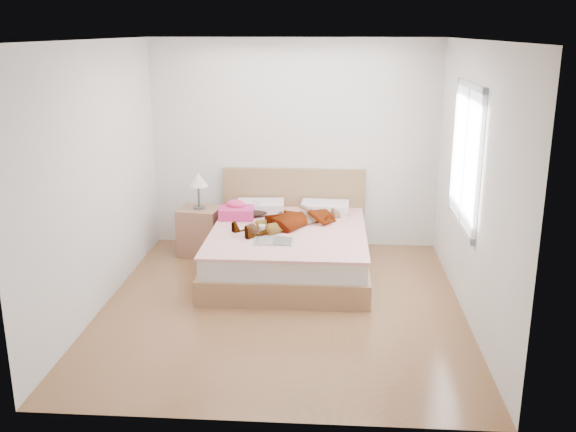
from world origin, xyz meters
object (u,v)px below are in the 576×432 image
object	(u,v)px
woman	(296,216)
bed	(289,247)
magazine	(274,241)
plush_toy	(252,230)
phone	(257,202)
coffee_mug	(263,229)
nightstand	(200,227)
towel	(236,211)

from	to	relation	value
woman	bed	world-z (taller)	bed
magazine	plush_toy	size ratio (longest dim) A/B	1.91
phone	woman	bearing A→B (deg)	-77.16
woman	phone	size ratio (longest dim) A/B	18.35
coffee_mug	nightstand	world-z (taller)	nightstand
magazine	coffee_mug	xyz separation A→B (m)	(-0.15, 0.31, 0.04)
nightstand	magazine	bearing A→B (deg)	-44.66
magazine	phone	bearing A→B (deg)	105.52
towel	woman	bearing A→B (deg)	-16.96
phone	bed	distance (m)	0.78
towel	plush_toy	xyz separation A→B (m)	(0.27, -0.66, -0.02)
magazine	nightstand	size ratio (longest dim) A/B	0.42
phone	towel	distance (m)	0.30
towel	nightstand	world-z (taller)	nightstand
towel	plush_toy	world-z (taller)	towel
magazine	bed	bearing A→B (deg)	76.23
towel	coffee_mug	xyz separation A→B (m)	(0.38, -0.56, -0.04)
coffee_mug	nightstand	bearing A→B (deg)	141.51
towel	nightstand	xyz separation A→B (m)	(-0.47, 0.11, -0.25)
woman	plush_toy	world-z (taller)	woman
coffee_mug	plush_toy	size ratio (longest dim) A/B	0.51
bed	coffee_mug	bearing A→B (deg)	-142.07
towel	plush_toy	distance (m)	0.71
towel	coffee_mug	size ratio (longest dim) A/B	3.66
bed	magazine	bearing A→B (deg)	-103.77
woman	coffee_mug	distance (m)	0.50
towel	magazine	size ratio (longest dim) A/B	0.98
magazine	nightstand	distance (m)	1.42
plush_toy	nightstand	xyz separation A→B (m)	(-0.75, 0.77, -0.23)
coffee_mug	nightstand	size ratio (longest dim) A/B	0.11
woman	bed	bearing A→B (deg)	-70.85
nightstand	coffee_mug	bearing A→B (deg)	-38.49
towel	coffee_mug	distance (m)	0.68
bed	towel	world-z (taller)	bed
bed	plush_toy	world-z (taller)	bed
bed	coffee_mug	xyz separation A→B (m)	(-0.28, -0.22, 0.28)
towel	coffee_mug	bearing A→B (deg)	-56.34
phone	plush_toy	distance (m)	0.84
bed	plush_toy	xyz separation A→B (m)	(-0.38, -0.31, 0.30)
phone	bed	bearing A→B (deg)	-89.40
coffee_mug	plush_toy	xyz separation A→B (m)	(-0.10, -0.09, 0.02)
magazine	coffee_mug	size ratio (longest dim) A/B	3.74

